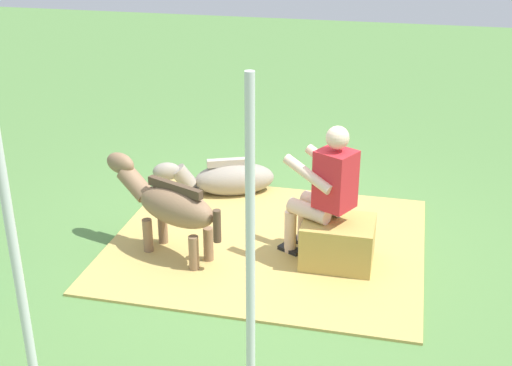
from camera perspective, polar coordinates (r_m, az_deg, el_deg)
name	(u,v)px	position (r m, az deg, el deg)	size (l,w,h in m)	color
ground_plane	(264,243)	(6.54, 0.67, -5.04)	(24.00, 24.00, 0.00)	#568442
hay_patch	(267,243)	(6.51, 0.96, -5.04)	(2.93, 2.56, 0.02)	tan
hay_bale	(338,243)	(6.12, 6.90, -5.04)	(0.63, 0.51, 0.43)	tan
person_seated	(324,188)	(5.96, 5.77, -0.44)	(0.72, 0.60, 1.31)	beige
pony_standing	(169,204)	(6.15, -7.37, -1.77)	(1.27, 0.71, 0.88)	#8C6B4C
pony_lying	(226,179)	(7.47, -2.57, 0.36)	(1.34, 0.77, 0.42)	gray
tent_pole_left	(250,248)	(4.17, -0.48, -5.46)	(0.06, 0.06, 2.21)	silver
tent_pole_mid	(16,262)	(4.26, -19.53, -6.31)	(0.06, 0.06, 2.21)	silver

